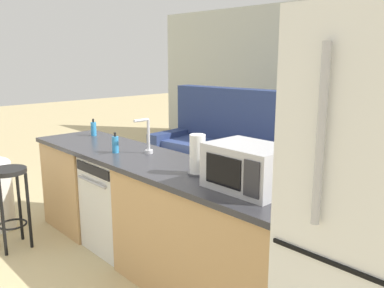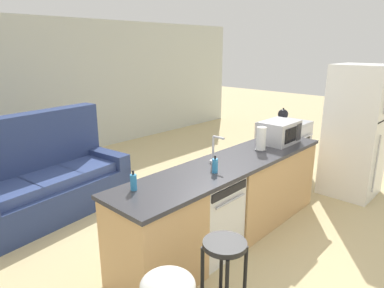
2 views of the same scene
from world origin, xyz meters
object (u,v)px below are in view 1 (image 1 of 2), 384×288
object	(u,v)px
dishwasher	(124,202)
bar_stool	(9,191)
dish_soap_bottle	(94,129)
paper_towel_roll	(197,155)
soap_bottle	(115,144)
microwave	(249,167)
couch	(227,153)

from	to	relation	value
dishwasher	bar_stool	size ratio (longest dim) A/B	1.14
dishwasher	dish_soap_bottle	xyz separation A→B (m)	(-0.76, 0.16, 0.55)
dishwasher	dish_soap_bottle	size ratio (longest dim) A/B	4.77
paper_towel_roll	dish_soap_bottle	distance (m)	1.74
dishwasher	soap_bottle	distance (m)	0.56
microwave	paper_towel_roll	size ratio (longest dim) A/B	1.77
dishwasher	paper_towel_roll	bearing A→B (deg)	-0.81
dish_soap_bottle	bar_stool	xyz separation A→B (m)	(0.10, -0.91, -0.44)
dishwasher	soap_bottle	bearing A→B (deg)	-68.84
bar_stool	microwave	bearing A→B (deg)	19.91
bar_stool	couch	bearing A→B (deg)	90.87
bar_stool	couch	world-z (taller)	couch
microwave	bar_stool	size ratio (longest dim) A/B	0.68
dish_soap_bottle	couch	xyz separation A→B (m)	(0.05, 1.99, -0.58)
bar_stool	couch	distance (m)	2.90
paper_towel_roll	couch	size ratio (longest dim) A/B	0.13
microwave	couch	distance (m)	3.09
couch	dishwasher	bearing A→B (deg)	-71.61
microwave	couch	xyz separation A→B (m)	(-2.13, 2.14, -0.65)
soap_bottle	bar_stool	size ratio (longest dim) A/B	0.24
paper_towel_roll	dish_soap_bottle	world-z (taller)	paper_towel_roll
soap_bottle	dish_soap_bottle	world-z (taller)	same
dish_soap_bottle	couch	world-z (taller)	couch
dishwasher	couch	size ratio (longest dim) A/B	0.40
dishwasher	couch	distance (m)	2.26
microwave	dishwasher	bearing A→B (deg)	179.95
dishwasher	couch	world-z (taller)	couch
couch	paper_towel_roll	bearing A→B (deg)	-52.01
dish_soap_bottle	paper_towel_roll	bearing A→B (deg)	-5.56
paper_towel_roll	soap_bottle	world-z (taller)	paper_towel_roll
dishwasher	microwave	xyz separation A→B (m)	(1.42, -0.00, 0.62)
soap_bottle	paper_towel_roll	bearing A→B (deg)	4.41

